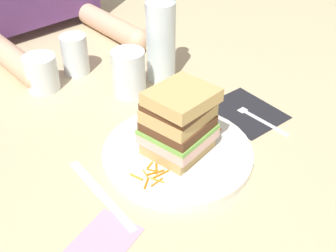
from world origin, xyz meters
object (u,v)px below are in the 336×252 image
at_px(main_plate, 179,154).
at_px(empty_tumbler_1, 75,54).
at_px(sandwich, 180,123).
at_px(napkin_dark, 245,112).
at_px(empty_tumbler_0, 41,73).
at_px(fork, 254,115).
at_px(knife, 103,196).
at_px(napkin_pink, 105,240).
at_px(juice_glass, 129,75).
at_px(water_bottle, 161,35).

height_order(main_plate, empty_tumbler_1, empty_tumbler_1).
height_order(main_plate, sandwich, sandwich).
distance_m(napkin_dark, empty_tumbler_0, 0.46).
bearing_deg(fork, knife, 176.67).
bearing_deg(empty_tumbler_1, knife, -116.35).
height_order(napkin_dark, empty_tumbler_1, empty_tumbler_1).
height_order(sandwich, napkin_dark, sandwich).
bearing_deg(napkin_dark, napkin_pink, -169.52).
xyz_separation_m(empty_tumbler_0, napkin_pink, (-0.14, -0.45, -0.04)).
xyz_separation_m(juice_glass, empty_tumbler_1, (-0.04, 0.16, 0.00)).
relative_size(fork, empty_tumbler_0, 2.03).
height_order(sandwich, fork, sandwich).
bearing_deg(sandwich, main_plate, 85.44).
relative_size(water_bottle, napkin_pink, 2.53).
height_order(fork, napkin_pink, fork).
bearing_deg(empty_tumbler_0, napkin_dark, -53.70).
distance_m(main_plate, water_bottle, 0.31).
height_order(water_bottle, empty_tumbler_0, water_bottle).
relative_size(water_bottle, empty_tumbler_0, 3.04).
distance_m(main_plate, juice_glass, 0.25).
height_order(main_plate, fork, main_plate).
xyz_separation_m(napkin_dark, fork, (0.00, -0.02, 0.00)).
bearing_deg(empty_tumbler_1, napkin_dark, -65.60).
relative_size(knife, juice_glass, 1.93).
distance_m(juice_glass, water_bottle, 0.12).
xyz_separation_m(sandwich, empty_tumbler_0, (-0.07, 0.39, -0.04)).
bearing_deg(napkin_dark, main_plate, -176.85).
bearing_deg(fork, main_plate, 176.93).
distance_m(fork, napkin_pink, 0.42).
xyz_separation_m(knife, juice_glass, (0.23, 0.23, 0.05)).
distance_m(water_bottle, empty_tumbler_0, 0.28).
bearing_deg(empty_tumbler_1, main_plate, -94.20).
bearing_deg(water_bottle, napkin_pink, -140.89).
xyz_separation_m(fork, napkin_pink, (-0.42, -0.06, -0.00)).
height_order(napkin_dark, fork, fork).
relative_size(water_bottle, empty_tumbler_1, 2.60).
height_order(napkin_dark, water_bottle, water_bottle).
distance_m(juice_glass, empty_tumbler_0, 0.20).
relative_size(fork, knife, 0.83).
distance_m(main_plate, sandwich, 0.07).
xyz_separation_m(juice_glass, water_bottle, (0.10, 0.01, 0.06)).
relative_size(main_plate, napkin_dark, 1.86).
height_order(empty_tumbler_1, napkin_pink, empty_tumbler_1).
bearing_deg(sandwich, empty_tumbler_0, 100.12).
bearing_deg(napkin_pink, napkin_dark, 10.48).
relative_size(empty_tumbler_0, empty_tumbler_1, 0.86).
bearing_deg(main_plate, juice_glass, 73.99).
bearing_deg(water_bottle, sandwich, -124.45).
relative_size(juice_glass, napkin_pink, 1.06).
bearing_deg(empty_tumbler_0, napkin_pink, -107.75).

